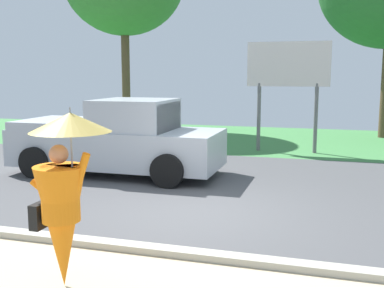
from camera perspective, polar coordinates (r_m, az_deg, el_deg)
ground_plane at (r=11.26m, az=4.41°, el=-4.43°), size 40.00×22.00×0.20m
monk_pedestrian at (r=5.56m, az=-15.63°, el=-6.55°), size 1.03×0.92×2.13m
pickup_truck at (r=11.68m, az=-9.13°, el=0.55°), size 5.20×2.28×1.88m
roadside_billboard at (r=15.07m, az=11.80°, el=8.68°), size 2.60×0.12×3.50m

